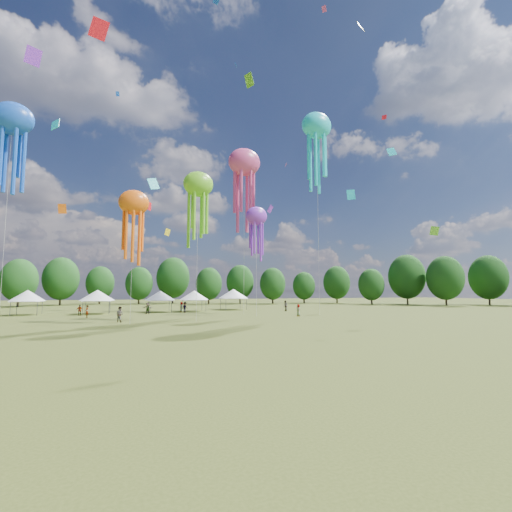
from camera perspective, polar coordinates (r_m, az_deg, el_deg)
name	(u,v)px	position (r m, az deg, el deg)	size (l,w,h in m)	color
ground	(411,408)	(12.77, 23.13, -21.10)	(300.00, 300.00, 0.00)	#384416
spectator_near	(120,314)	(44.40, -20.66, -8.59)	(0.86, 0.67, 1.76)	gray
spectators_far	(196,308)	(58.69, -9.48, -8.05)	(33.37, 16.87, 1.88)	gray
festival_tents	(155,295)	(64.29, -15.52, -5.93)	(38.51, 10.92, 3.91)	#47474C
show_kites	(226,171)	(52.74, -4.71, 13.19)	(43.41, 16.39, 31.05)	#6ED022
small_kites	(192,117)	(57.42, -9.99, 20.72)	(75.85, 58.27, 39.27)	#6ED022
treeline	(150,275)	(71.80, -16.31, -2.90)	(201.57, 95.24, 13.43)	#38281C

